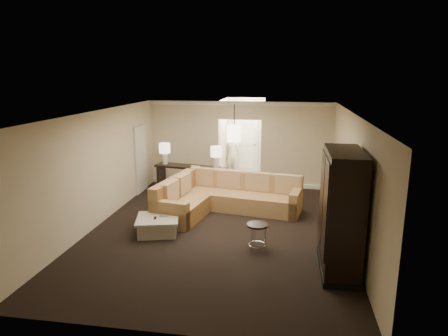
% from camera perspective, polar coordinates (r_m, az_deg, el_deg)
% --- Properties ---
extents(ground, '(8.00, 8.00, 0.00)m').
position_cam_1_polar(ground, '(9.72, -0.76, -8.80)').
color(ground, black).
rests_on(ground, ground).
extents(wall_back, '(6.00, 0.04, 2.80)m').
position_cam_1_polar(wall_back, '(13.15, 2.23, 3.43)').
color(wall_back, beige).
rests_on(wall_back, ground).
extents(wall_front, '(6.00, 0.04, 2.80)m').
position_cam_1_polar(wall_front, '(5.59, -8.02, -10.69)').
color(wall_front, beige).
rests_on(wall_front, ground).
extents(wall_left, '(0.04, 8.00, 2.80)m').
position_cam_1_polar(wall_left, '(10.22, -17.59, -0.08)').
color(wall_left, beige).
rests_on(wall_left, ground).
extents(wall_right, '(0.04, 8.00, 2.80)m').
position_cam_1_polar(wall_right, '(9.26, 17.83, -1.45)').
color(wall_right, beige).
rests_on(wall_right, ground).
extents(ceiling, '(6.00, 8.00, 0.02)m').
position_cam_1_polar(ceiling, '(9.04, -0.82, 7.87)').
color(ceiling, silver).
rests_on(ceiling, wall_back).
extents(crown_molding, '(6.00, 0.10, 0.12)m').
position_cam_1_polar(crown_molding, '(12.94, 2.25, 9.21)').
color(crown_molding, white).
rests_on(crown_molding, wall_back).
extents(baseboard, '(6.00, 0.10, 0.12)m').
position_cam_1_polar(baseboard, '(13.40, 2.15, -2.25)').
color(baseboard, white).
rests_on(baseboard, ground).
extents(side_door, '(0.05, 0.90, 2.10)m').
position_cam_1_polar(side_door, '(12.78, -11.80, 1.27)').
color(side_door, silver).
rests_on(side_door, ground).
extents(foyer, '(1.44, 2.02, 2.80)m').
position_cam_1_polar(foyer, '(14.48, 2.87, 3.95)').
color(foyer, white).
rests_on(foyer, ground).
extents(sectional_sofa, '(3.74, 2.81, 1.00)m').
position_cam_1_polar(sectional_sofa, '(10.82, -0.39, -4.20)').
color(sectional_sofa, brown).
rests_on(sectional_sofa, ground).
extents(coffee_table, '(1.17, 1.17, 0.40)m').
position_cam_1_polar(coffee_table, '(9.59, -9.44, -8.02)').
color(coffee_table, beige).
rests_on(coffee_table, ground).
extents(console_table, '(2.30, 0.91, 0.87)m').
position_cam_1_polar(console_table, '(12.50, -4.83, -1.27)').
color(console_table, black).
rests_on(console_table, ground).
extents(armoire, '(0.69, 1.61, 2.32)m').
position_cam_1_polar(armoire, '(7.79, 16.33, -6.36)').
color(armoire, black).
rests_on(armoire, ground).
extents(drink_table, '(0.45, 0.45, 0.57)m').
position_cam_1_polar(drink_table, '(8.59, 4.78, -8.99)').
color(drink_table, black).
rests_on(drink_table, ground).
extents(table_lamp_left, '(0.35, 0.35, 0.66)m').
position_cam_1_polar(table_lamp_left, '(12.71, -8.47, 2.54)').
color(table_lamp_left, silver).
rests_on(table_lamp_left, console_table).
extents(table_lamp_right, '(0.35, 0.35, 0.66)m').
position_cam_1_polar(table_lamp_right, '(12.00, -1.12, 2.04)').
color(table_lamp_right, silver).
rests_on(table_lamp_right, console_table).
extents(pendant_light, '(0.38, 0.38, 1.09)m').
position_cam_1_polar(pendant_light, '(11.79, 1.48, 5.01)').
color(pendant_light, black).
rests_on(pendant_light, ceiling).
extents(person, '(0.64, 0.44, 1.72)m').
position_cam_1_polar(person, '(14.86, 1.23, 2.47)').
color(person, silver).
rests_on(person, ground).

